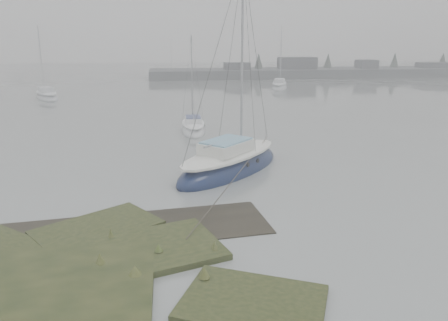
% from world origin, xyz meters
% --- Properties ---
extents(ground, '(160.00, 160.00, 0.00)m').
position_xyz_m(ground, '(0.00, 30.00, 0.00)').
color(ground, slate).
rests_on(ground, ground).
extents(far_shoreline, '(60.00, 8.00, 4.15)m').
position_xyz_m(far_shoreline, '(26.84, 61.90, 0.85)').
color(far_shoreline, '#4C4F51').
rests_on(far_shoreline, ground).
extents(sailboat_main, '(7.06, 7.23, 10.74)m').
position_xyz_m(sailboat_main, '(1.55, 10.79, 0.33)').
color(sailboat_main, '#0B1638').
rests_on(sailboat_main, ground).
extents(sailboat_white, '(1.75, 5.10, 7.16)m').
position_xyz_m(sailboat_white, '(0.36, 20.62, 0.22)').
color(sailboat_white, silver).
rests_on(sailboat_white, ground).
extents(sailboat_far_a, '(4.28, 6.09, 8.24)m').
position_xyz_m(sailboat_far_a, '(-14.28, 39.47, 0.26)').
color(sailboat_far_a, silver).
rests_on(sailboat_far_a, ground).
extents(sailboat_far_b, '(3.76, 6.22, 8.34)m').
position_xyz_m(sailboat_far_b, '(13.13, 45.74, 0.26)').
color(sailboat_far_b, silver).
rests_on(sailboat_far_b, ground).
extents(sailboat_far_c, '(4.78, 1.78, 6.64)m').
position_xyz_m(sailboat_far_c, '(0.10, 59.37, 0.21)').
color(sailboat_far_c, '#ABB2B5').
rests_on(sailboat_far_c, ground).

